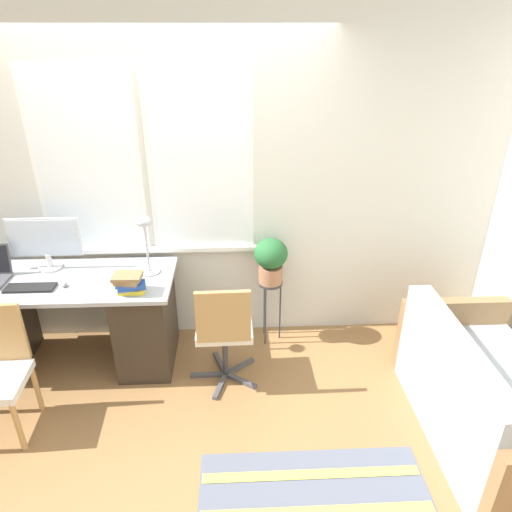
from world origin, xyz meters
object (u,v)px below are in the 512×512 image
object	(u,v)px
mouse	(65,285)
monitor	(45,241)
keyboard	(30,288)
plant_stand	(270,291)
book_stack	(129,282)
couch_loveseat	(488,403)
potted_plant	(271,258)
office_chair_swivel	(224,329)
desk_lamp	(145,235)

from	to	relation	value
mouse	monitor	bearing A→B (deg)	124.52
keyboard	plant_stand	xyz separation A→B (m)	(1.78, 0.37, -0.30)
book_stack	couch_loveseat	world-z (taller)	book_stack
keyboard	potted_plant	xyz separation A→B (m)	(1.78, 0.37, 0.01)
couch_loveseat	office_chair_swivel	bearing A→B (deg)	71.12
monitor	mouse	bearing A→B (deg)	-55.48
desk_lamp	plant_stand	world-z (taller)	desk_lamp
mouse	potted_plant	xyz separation A→B (m)	(1.53, 0.35, 0.01)
monitor	desk_lamp	world-z (taller)	desk_lamp
desk_lamp	office_chair_swivel	xyz separation A→B (m)	(0.57, -0.38, -0.60)
plant_stand	potted_plant	size ratio (longest dim) A/B	1.48
mouse	desk_lamp	distance (m)	0.69
monitor	couch_loveseat	bearing A→B (deg)	-19.32
monitor	office_chair_swivel	bearing A→B (deg)	-19.87
monitor	plant_stand	xyz separation A→B (m)	(1.74, 0.05, -0.52)
book_stack	desk_lamp	bearing A→B (deg)	73.41
office_chair_swivel	plant_stand	distance (m)	0.66
keyboard	desk_lamp	size ratio (longest dim) A/B	0.76
desk_lamp	book_stack	world-z (taller)	desk_lamp
plant_stand	potted_plant	world-z (taller)	potted_plant
keyboard	plant_stand	bearing A→B (deg)	11.79
office_chair_swivel	plant_stand	size ratio (longest dim) A/B	1.56
monitor	book_stack	xyz separation A→B (m)	(0.70, -0.40, -0.15)
monitor	desk_lamp	distance (m)	0.80
keyboard	mouse	xyz separation A→B (m)	(0.24, 0.02, 0.01)
couch_loveseat	monitor	bearing A→B (deg)	70.68
office_chair_swivel	potted_plant	size ratio (longest dim) A/B	2.32
monitor	mouse	world-z (taller)	monitor
keyboard	mouse	bearing A→B (deg)	4.94
couch_loveseat	plant_stand	xyz separation A→B (m)	(-1.34, 1.13, 0.21)
desk_lamp	couch_loveseat	xyz separation A→B (m)	(2.30, -0.97, -0.82)
keyboard	mouse	distance (m)	0.24
mouse	book_stack	world-z (taller)	book_stack
mouse	plant_stand	bearing A→B (deg)	12.83
book_stack	office_chair_swivel	bearing A→B (deg)	-7.69
office_chair_swivel	plant_stand	bearing A→B (deg)	-126.13
keyboard	potted_plant	distance (m)	1.81
keyboard	desk_lamp	world-z (taller)	desk_lamp
monitor	keyboard	size ratio (longest dim) A/B	1.54
keyboard	mouse	size ratio (longest dim) A/B	5.96
mouse	desk_lamp	size ratio (longest dim) A/B	0.13
plant_stand	monitor	bearing A→B (deg)	-178.41
keyboard	desk_lamp	xyz separation A→B (m)	(0.82, 0.21, 0.31)
book_stack	plant_stand	size ratio (longest dim) A/B	0.39
couch_loveseat	book_stack	bearing A→B (deg)	74.11
mouse	office_chair_swivel	xyz separation A→B (m)	(1.16, -0.19, -0.30)
mouse	couch_loveseat	bearing A→B (deg)	-15.17
book_stack	potted_plant	world-z (taller)	potted_plant
office_chair_swivel	couch_loveseat	bearing A→B (deg)	159.99
book_stack	plant_stand	world-z (taller)	book_stack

